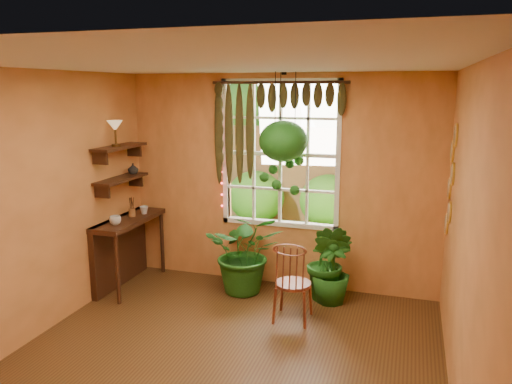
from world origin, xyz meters
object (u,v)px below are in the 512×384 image
potted_plant_mid (329,262)px  hanging_basket (283,146)px  windsor_chair (292,294)px  potted_plant_left (246,252)px  counter_ledge (123,244)px

potted_plant_mid → hanging_basket: (-0.61, 0.16, 1.35)m
windsor_chair → potted_plant_mid: size_ratio=1.10×
windsor_chair → potted_plant_left: 0.98m
potted_plant_mid → hanging_basket: bearing=165.4°
hanging_basket → potted_plant_mid: bearing=-14.6°
counter_ledge → hanging_basket: hanging_basket is taller
potted_plant_left → potted_plant_mid: bearing=2.1°
potted_plant_left → potted_plant_mid: (1.03, 0.04, -0.04)m
potted_plant_left → potted_plant_mid: potted_plant_left is taller
windsor_chair → hanging_basket: size_ratio=0.72×
counter_ledge → potted_plant_mid: size_ratio=1.24×
potted_plant_mid → hanging_basket: hanging_basket is taller
counter_ledge → potted_plant_left: 1.61m
counter_ledge → potted_plant_left: bearing=8.8°
potted_plant_left → hanging_basket: bearing=25.7°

